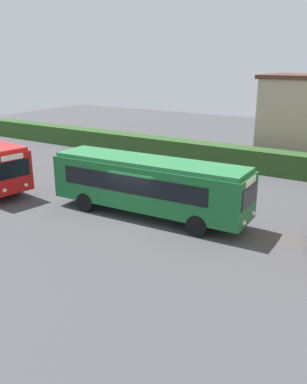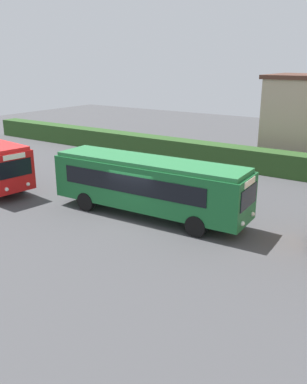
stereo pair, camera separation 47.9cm
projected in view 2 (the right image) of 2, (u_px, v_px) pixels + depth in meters
ground_plane at (136, 219)px, 20.84m from camera, size 79.88×79.88×0.00m
bus_green at (149, 183)px, 20.81m from camera, size 10.59×2.91×2.96m
hedge_row at (237, 158)px, 30.28m from camera, size 51.94×1.59×1.62m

